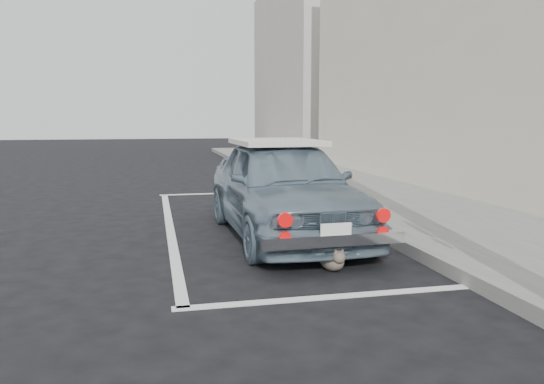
{
  "coord_description": "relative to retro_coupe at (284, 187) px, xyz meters",
  "views": [
    {
      "loc": [
        -1.11,
        -4.92,
        1.61
      ],
      "look_at": [
        0.26,
        1.18,
        0.75
      ],
      "focal_mm": 35.0,
      "sensor_mm": 36.0,
      "label": 1
    }
  ],
  "objects": [
    {
      "name": "ground",
      "position": [
        -0.62,
        -2.08,
        -0.69
      ],
      "size": [
        80.0,
        80.0,
        0.0
      ],
      "primitive_type": "plane",
      "color": "black",
      "rests_on": "ground"
    },
    {
      "name": "sidewalk",
      "position": [
        2.58,
        -0.08,
        -0.61
      ],
      "size": [
        2.8,
        40.0,
        0.15
      ],
      "primitive_type": "cube",
      "color": "slate",
      "rests_on": "ground"
    },
    {
      "name": "building_far",
      "position": [
        5.73,
        17.92,
        3.31
      ],
      "size": [
        3.5,
        10.0,
        8.0
      ],
      "primitive_type": "cube",
      "color": "#B3ADA3",
      "rests_on": "ground"
    },
    {
      "name": "pline_side",
      "position": [
        -1.52,
        0.92,
        -0.68
      ],
      "size": [
        0.12,
        7.0,
        0.01
      ],
      "primitive_type": "cube",
      "color": "silver",
      "rests_on": "ground"
    },
    {
      "name": "cat",
      "position": [
        0.1,
        -1.77,
        -0.56
      ],
      "size": [
        0.28,
        0.53,
        0.28
      ],
      "rotation": [
        0.0,
        0.0,
        0.13
      ],
      "color": "#695C50",
      "rests_on": "ground"
    },
    {
      "name": "pline_rear",
      "position": [
        -0.12,
        -2.58,
        -0.68
      ],
      "size": [
        3.0,
        0.12,
        0.01
      ],
      "primitive_type": "cube",
      "color": "silver",
      "rests_on": "ground"
    },
    {
      "name": "retro_coupe",
      "position": [
        0.0,
        0.0,
        0.0
      ],
      "size": [
        1.72,
        4.05,
        1.36
      ],
      "rotation": [
        0.0,
        0.0,
        0.03
      ],
      "color": "slate",
      "rests_on": "ground"
    },
    {
      "name": "pline_front",
      "position": [
        -0.12,
        4.42,
        -0.68
      ],
      "size": [
        3.0,
        0.12,
        0.01
      ],
      "primitive_type": "cube",
      "color": "silver",
      "rests_on": "ground"
    }
  ]
}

